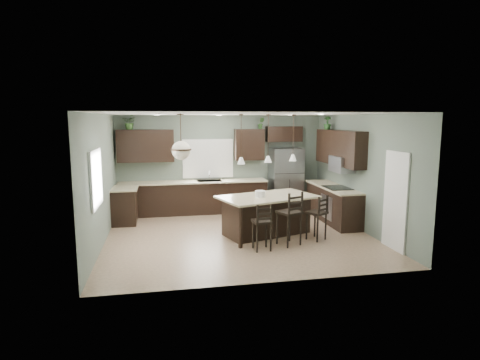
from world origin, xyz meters
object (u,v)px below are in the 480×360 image
kitchen_island (267,215)px  bar_stool_left (262,227)px  refrigerator (286,179)px  serving_dish (260,194)px  bar_stool_right (316,217)px  bar_stool_center (289,218)px  plant_back_left (130,122)px

kitchen_island → bar_stool_left: bearing=-128.6°
refrigerator → serving_dish: 2.82m
bar_stool_left → bar_stool_right: bearing=15.0°
bar_stool_center → bar_stool_right: bearing=-4.4°
bar_stool_center → bar_stool_right: 0.76m
serving_dish → kitchen_island: bearing=17.9°
kitchen_island → bar_stool_right: bearing=-49.1°
kitchen_island → bar_stool_center: bearing=-90.7°
bar_stool_left → refrigerator: bearing=61.6°
kitchen_island → plant_back_left: bearing=123.2°
refrigerator → serving_dish: size_ratio=7.71×
refrigerator → bar_stool_right: size_ratio=1.81×
plant_back_left → bar_stool_center: bearing=-44.6°
kitchen_island → refrigerator: bearing=45.7°
refrigerator → plant_back_left: size_ratio=4.46×
refrigerator → bar_stool_right: bearing=-94.1°
serving_dish → bar_stool_right: bearing=-24.4°
bar_stool_center → plant_back_left: 5.27m
bar_stool_left → bar_stool_center: bar_stool_center is taller
bar_stool_right → bar_stool_center: bearing=167.1°
serving_dish → bar_stool_right: (1.16, -0.53, -0.48)m
plant_back_left → serving_dish: bearing=-41.3°
bar_stool_right → plant_back_left: 5.66m
plant_back_left → kitchen_island: bearing=-38.9°
bar_stool_left → bar_stool_center: size_ratio=0.85×
kitchen_island → plant_back_left: 4.65m
serving_dish → plant_back_left: 4.33m
bar_stool_left → plant_back_left: 5.07m
bar_stool_center → bar_stool_right: size_ratio=1.15×
kitchen_island → bar_stool_left: size_ratio=2.19×
bar_stool_left → bar_stool_right: bar_stool_right is taller
serving_dish → bar_stool_left: serving_dish is taller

